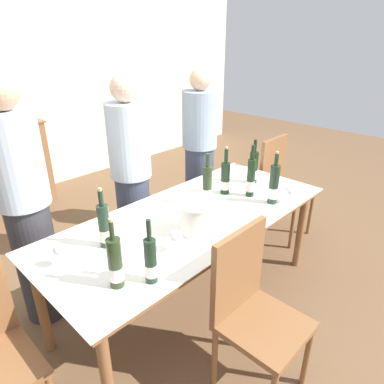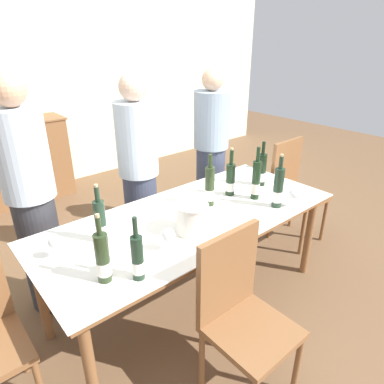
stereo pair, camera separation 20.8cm
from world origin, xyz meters
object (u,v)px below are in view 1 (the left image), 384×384
person_host (26,210)px  wine_bottle_1 (274,185)px  wine_bottle_3 (151,261)px  chair_near_front (252,304)px  wine_bottle_5 (251,178)px  wine_glass_1 (176,237)px  dining_table (192,224)px  wine_glass_2 (289,191)px  person_guest_left (131,177)px  wine_bottle_4 (207,186)px  person_guest_right (199,156)px  ice_bucket (195,217)px  wine_bottle_0 (115,264)px  wine_bottle_2 (253,168)px  wine_bottle_7 (225,178)px  wine_bottle_6 (104,227)px  chair_right_end (280,181)px  wine_glass_0 (60,251)px

person_host → wine_bottle_1: bearing=-35.3°
wine_bottle_3 → chair_near_front: 0.61m
wine_bottle_5 → wine_glass_1: wine_bottle_5 is taller
dining_table → person_host: 1.09m
wine_glass_2 → person_guest_left: 1.25m
wine_bottle_3 → person_guest_left: size_ratio=0.22×
wine_glass_1 → wine_bottle_4: bearing=25.4°
wine_glass_1 → person_guest_left: bearing=66.8°
wine_glass_2 → person_guest_right: person_guest_right is taller
ice_bucket → wine_glass_2: (0.78, -0.21, -0.01)m
wine_bottle_3 → person_guest_left: person_guest_left is taller
dining_table → wine_bottle_5: bearing=-10.0°
ice_bucket → wine_bottle_0: wine_bottle_0 is taller
wine_bottle_4 → wine_bottle_2: bearing=-0.6°
wine_glass_1 → wine_bottle_7: bearing=20.2°
wine_bottle_6 → wine_bottle_7: wine_bottle_7 is taller
chair_right_end → wine_bottle_6: bearing=179.4°
chair_right_end → person_guest_right: (-0.52, 0.61, 0.25)m
wine_bottle_1 → wine_bottle_6: size_ratio=1.07×
ice_bucket → chair_near_front: bearing=-101.3°
wine_bottle_2 → wine_bottle_0: bearing=-170.1°
dining_table → wine_bottle_1: 0.66m
wine_bottle_1 → wine_glass_1: 0.93m
wine_bottle_6 → wine_glass_2: 1.35m
wine_glass_1 → person_guest_right: bearing=37.5°
wine_bottle_3 → wine_bottle_4: (0.84, 0.38, 0.02)m
wine_bottle_1 → person_host: size_ratio=0.24×
person_host → wine_bottle_6: bearing=-70.0°
wine_bottle_0 → person_guest_right: (1.61, 0.93, -0.06)m
wine_bottle_3 → person_guest_right: size_ratio=0.22×
ice_bucket → wine_glass_2: size_ratio=1.54×
wine_bottle_0 → wine_glass_0: 0.36m
person_host → wine_glass_1: bearing=-63.6°
person_guest_left → wine_glass_2: bearing=-60.7°
wine_glass_2 → chair_right_end: 0.89m
wine_bottle_2 → wine_bottle_7: bearing=174.3°
dining_table → wine_bottle_1: (0.56, -0.29, 0.20)m
wine_bottle_4 → wine_glass_2: size_ratio=2.84×
wine_bottle_0 → wine_bottle_7: same height
chair_right_end → chair_near_front: size_ratio=1.01×
ice_bucket → wine_bottle_2: 0.94m
wine_bottle_1 → wine_glass_0: 1.50m
chair_right_end → person_guest_left: size_ratio=0.60×
wine_glass_2 → person_host: size_ratio=0.08×
chair_near_front → dining_table: bearing=70.4°
wine_bottle_1 → wine_bottle_7: (-0.11, 0.36, -0.02)m
wine_bottle_4 → wine_bottle_5: wine_bottle_5 is taller
wine_bottle_2 → wine_bottle_4: 0.57m
wine_bottle_3 → person_guest_right: 1.80m
wine_bottle_5 → chair_near_front: 1.03m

